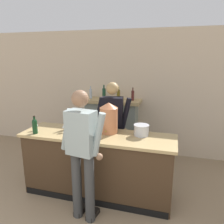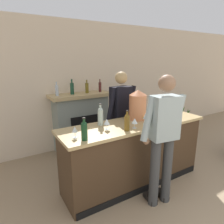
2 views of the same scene
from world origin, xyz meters
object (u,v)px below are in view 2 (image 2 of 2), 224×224
object	(u,v)px
wine_glass_back_row	(75,130)
wine_bottle_merlot_tall	(84,130)
person_bartender	(121,116)
wine_glass_mid_counter	(145,117)
wine_bottle_burgundy_dark	(127,122)
ice_bucket_steel	(160,110)
wine_bottle_cabernet_heavy	(100,115)
fireplace_stone	(81,121)
potted_plant_corner	(183,119)
wine_glass_front_right	(135,121)
wine_glass_front_left	(107,122)
copper_dispenser	(138,105)
person_customer	(163,136)

from	to	relation	value
wine_glass_back_row	wine_bottle_merlot_tall	bearing A→B (deg)	-60.92
person_bartender	wine_glass_mid_counter	xyz separation A→B (m)	(-0.01, -0.66, 0.16)
person_bartender	wine_bottle_burgundy_dark	size ratio (longest dim) A/B	6.25
ice_bucket_steel	wine_bottle_cabernet_heavy	bearing A→B (deg)	177.80
fireplace_stone	wine_glass_mid_counter	size ratio (longest dim) A/B	9.27
potted_plant_corner	wine_glass_front_right	distance (m)	3.49
ice_bucket_steel	wine_glass_front_right	xyz separation A→B (m)	(-0.81, -0.33, 0.02)
fireplace_stone	wine_glass_front_left	distance (m)	1.74
copper_dispenser	wine_bottle_cabernet_heavy	xyz separation A→B (m)	(-0.65, 0.05, -0.10)
ice_bucket_steel	copper_dispenser	bearing A→B (deg)	-179.21
wine_glass_front_left	person_customer	bearing A→B (deg)	-46.08
wine_glass_front_left	wine_glass_mid_counter	distance (m)	0.61
copper_dispenser	person_customer	bearing A→B (deg)	-101.20
fireplace_stone	wine_bottle_merlot_tall	size ratio (longest dim) A/B	5.62
wine_bottle_merlot_tall	wine_glass_front_left	distance (m)	0.45
ice_bucket_steel	wine_glass_front_left	bearing A→B (deg)	-171.32
potted_plant_corner	wine_glass_mid_counter	world-z (taller)	wine_glass_mid_counter
wine_glass_front_right	fireplace_stone	bearing A→B (deg)	92.12
person_bartender	ice_bucket_steel	distance (m)	0.69
wine_bottle_burgundy_dark	wine_glass_front_right	xyz separation A→B (m)	(0.15, 0.02, -0.03)
copper_dispenser	ice_bucket_steel	bearing A→B (deg)	0.79
wine_bottle_burgundy_dark	wine_glass_front_left	distance (m)	0.28
copper_dispenser	ice_bucket_steel	xyz separation A→B (m)	(0.51, 0.01, -0.16)
copper_dispenser	wine_bottle_merlot_tall	size ratio (longest dim) A/B	1.71
copper_dispenser	wine_bottle_burgundy_dark	world-z (taller)	copper_dispenser
potted_plant_corner	wine_glass_back_row	world-z (taller)	wine_glass_back_row
fireplace_stone	person_customer	size ratio (longest dim) A/B	0.88
fireplace_stone	wine_bottle_cabernet_heavy	bearing A→B (deg)	-100.95
person_bartender	wine_glass_front_right	xyz separation A→B (m)	(-0.25, -0.72, 0.14)
copper_dispenser	wine_glass_front_right	size ratio (longest dim) A/B	3.34
copper_dispenser	wine_bottle_cabernet_heavy	world-z (taller)	copper_dispenser
potted_plant_corner	ice_bucket_steel	xyz separation A→B (m)	(-2.20, -1.22, 0.82)
potted_plant_corner	wine_glass_front_right	size ratio (longest dim) A/B	4.73
potted_plant_corner	wine_bottle_merlot_tall	xyz separation A→B (m)	(-3.78, -1.58, 0.86)
potted_plant_corner	ice_bucket_steel	distance (m)	2.64
wine_glass_front_right	wine_glass_mid_counter	world-z (taller)	wine_glass_mid_counter
ice_bucket_steel	wine_glass_front_right	bearing A→B (deg)	-157.78
person_customer	copper_dispenser	world-z (taller)	person_customer
potted_plant_corner	wine_bottle_burgundy_dark	world-z (taller)	wine_bottle_burgundy_dark
wine_bottle_burgundy_dark	copper_dispenser	bearing A→B (deg)	37.45
wine_bottle_cabernet_heavy	wine_glass_front_left	xyz separation A→B (m)	(-0.02, -0.22, -0.04)
wine_bottle_merlot_tall	wine_glass_mid_counter	distance (m)	1.02
person_bartender	ice_bucket_steel	size ratio (longest dim) A/B	7.63
person_customer	wine_glass_back_row	distance (m)	1.13
person_customer	wine_bottle_burgundy_dark	bearing A→B (deg)	130.40
person_bartender	wine_bottle_merlot_tall	distance (m)	1.28
ice_bucket_steel	wine_glass_mid_counter	bearing A→B (deg)	-153.96
person_bartender	wine_glass_front_left	bearing A→B (deg)	-137.37
fireplace_stone	wine_bottle_burgundy_dark	distance (m)	1.89
wine_glass_front_left	wine_glass_back_row	world-z (taller)	wine_glass_front_left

